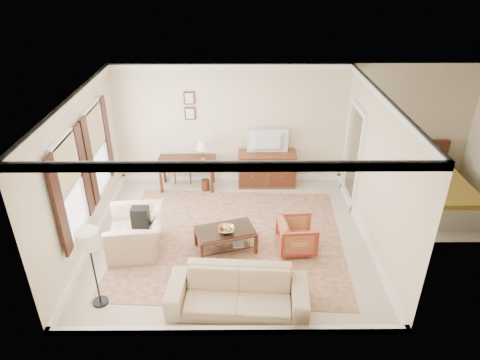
{
  "coord_description": "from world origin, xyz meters",
  "views": [
    {
      "loc": [
        0.15,
        -7.05,
        5.13
      ],
      "look_at": [
        0.2,
        0.3,
        1.15
      ],
      "focal_mm": 32.0,
      "sensor_mm": 36.0,
      "label": 1
    }
  ],
  "objects_px": {
    "tv": "(268,135)",
    "striped_armchair": "(297,234)",
    "coffee_table": "(225,234)",
    "club_armchair": "(136,227)",
    "sideboard": "(267,169)",
    "sofa": "(238,287)",
    "writing_desk": "(187,164)"
  },
  "relations": [
    {
      "from": "club_armchair",
      "to": "sideboard",
      "type": "bearing_deg",
      "value": 127.7
    },
    {
      "from": "coffee_table",
      "to": "club_armchair",
      "type": "relative_size",
      "value": 1.05
    },
    {
      "from": "club_armchair",
      "to": "sofa",
      "type": "bearing_deg",
      "value": 44.48
    },
    {
      "from": "tv",
      "to": "club_armchair",
      "type": "distance_m",
      "value": 3.76
    },
    {
      "from": "striped_armchair",
      "to": "club_armchair",
      "type": "distance_m",
      "value": 3.05
    },
    {
      "from": "club_armchair",
      "to": "sofa",
      "type": "xyz_separation_m",
      "value": [
        1.92,
        -1.55,
        -0.08
      ]
    },
    {
      "from": "sideboard",
      "to": "club_armchair",
      "type": "relative_size",
      "value": 1.18
    },
    {
      "from": "club_armchair",
      "to": "coffee_table",
      "type": "bearing_deg",
      "value": 82.49
    },
    {
      "from": "sideboard",
      "to": "club_armchair",
      "type": "distance_m",
      "value": 3.69
    },
    {
      "from": "writing_desk",
      "to": "club_armchair",
      "type": "height_order",
      "value": "club_armchair"
    },
    {
      "from": "tv",
      "to": "striped_armchair",
      "type": "xyz_separation_m",
      "value": [
        0.41,
        -2.6,
        -0.96
      ]
    },
    {
      "from": "tv",
      "to": "striped_armchair",
      "type": "bearing_deg",
      "value": 98.99
    },
    {
      "from": "sideboard",
      "to": "striped_armchair",
      "type": "height_order",
      "value": "sideboard"
    },
    {
      "from": "tv",
      "to": "sofa",
      "type": "distance_m",
      "value": 4.26
    },
    {
      "from": "writing_desk",
      "to": "sofa",
      "type": "xyz_separation_m",
      "value": [
        1.2,
        -3.98,
        -0.2
      ]
    },
    {
      "from": "writing_desk",
      "to": "tv",
      "type": "height_order",
      "value": "tv"
    },
    {
      "from": "tv",
      "to": "sofa",
      "type": "bearing_deg",
      "value": 80.13
    },
    {
      "from": "tv",
      "to": "striped_armchair",
      "type": "distance_m",
      "value": 2.8
    },
    {
      "from": "coffee_table",
      "to": "striped_armchair",
      "type": "xyz_separation_m",
      "value": [
        1.36,
        -0.01,
        0.0
      ]
    },
    {
      "from": "writing_desk",
      "to": "striped_armchair",
      "type": "height_order",
      "value": "writing_desk"
    },
    {
      "from": "tv",
      "to": "sideboard",
      "type": "bearing_deg",
      "value": -90.0
    },
    {
      "from": "sideboard",
      "to": "coffee_table",
      "type": "distance_m",
      "value": 2.77
    },
    {
      "from": "tv",
      "to": "coffee_table",
      "type": "distance_m",
      "value": 2.92
    },
    {
      "from": "coffee_table",
      "to": "striped_armchair",
      "type": "distance_m",
      "value": 1.36
    },
    {
      "from": "writing_desk",
      "to": "striped_armchair",
      "type": "relative_size",
      "value": 1.89
    },
    {
      "from": "sideboard",
      "to": "tv",
      "type": "distance_m",
      "value": 0.89
    },
    {
      "from": "writing_desk",
      "to": "club_armchair",
      "type": "relative_size",
      "value": 1.15
    },
    {
      "from": "writing_desk",
      "to": "striped_armchair",
      "type": "bearing_deg",
      "value": -46.75
    },
    {
      "from": "writing_desk",
      "to": "sideboard",
      "type": "distance_m",
      "value": 1.93
    },
    {
      "from": "sideboard",
      "to": "tv",
      "type": "bearing_deg",
      "value": -90.0
    },
    {
      "from": "sofa",
      "to": "sideboard",
      "type": "bearing_deg",
      "value": 84.29
    },
    {
      "from": "writing_desk",
      "to": "tv",
      "type": "relative_size",
      "value": 1.46
    }
  ]
}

